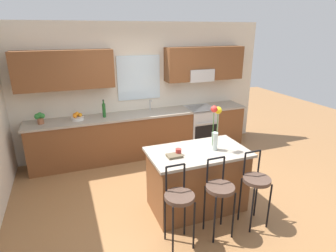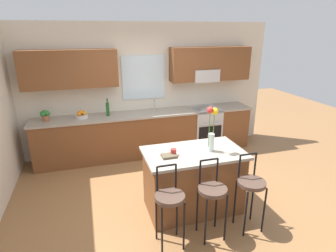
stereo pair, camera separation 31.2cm
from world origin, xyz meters
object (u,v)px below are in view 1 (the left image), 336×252
Objects in this scene: bar_stool_near at (179,200)px; bar_stool_middle at (220,191)px; mug_ceramic at (178,152)px; bottle_olive_oil at (104,110)px; bar_stool_far at (256,183)px; fruit_bowl_oranges at (77,117)px; cookbook at (174,156)px; oven_range at (200,127)px; kitchen_island at (197,179)px; flower_vase at (215,127)px; potted_plant_small at (40,117)px.

bar_stool_middle is at bearing 0.00° from bar_stool_near.
bottle_olive_oil is (-0.69, 2.11, 0.10)m from mug_ceramic.
bar_stool_far is 3.42m from fruit_bowl_oranges.
mug_ceramic is 0.09m from cookbook.
cookbook is at bearing -124.79° from oven_range.
bar_stool_near is at bearing -80.65° from bottle_olive_oil.
cookbook reaches higher than oven_range.
bottle_olive_oil reaches higher than cookbook.
bar_stool_near reaches higher than kitchen_island.
bar_stool_near reaches higher than oven_range.
fruit_bowl_oranges is at bearing 125.68° from kitchen_island.
bar_stool_near is 2.97× the size of bottle_olive_oil.
kitchen_island is 0.85m from bar_stool_near.
flower_vase is at bearing -50.93° from fruit_bowl_oranges.
bar_stool_far is at bearing -61.37° from flower_vase.
bar_stool_far reaches higher than cookbook.
potted_plant_small is (-1.76, 2.15, 0.11)m from cookbook.
fruit_bowl_oranges is (-0.95, 2.72, 0.34)m from bar_stool_near.
cookbook is at bearing -178.42° from flower_vase.
mug_ceramic is at bearing 144.96° from bar_stool_far.
kitchen_island is 5.88× the size of fruit_bowl_oranges.
flower_vase is at bearing -60.05° from bottle_olive_oil.
oven_range is 2.64m from fruit_bowl_oranges.
kitchen_island is 0.65m from bar_stool_middle.
bar_stool_near is 1.00× the size of bar_stool_far.
mug_ceramic is 2.80m from potted_plant_small.
bar_stool_middle reaches higher than cookbook.
bar_stool_middle is at bearing -111.80° from flower_vase.
bar_stool_far is (-0.54, -2.69, 0.18)m from oven_range.
bar_stool_near is 3.18m from potted_plant_small.
bar_stool_middle is (-0.00, -0.63, 0.17)m from kitchen_island.
kitchen_island is 7.05× the size of cookbook.
mug_ceramic is 0.37× the size of fruit_bowl_oranges.
kitchen_island is 0.83m from flower_vase.
mug_ceramic is (0.24, 0.60, 0.33)m from bar_stool_near.
flower_vase reaches higher than cookbook.
cookbook is 0.83× the size of fruit_bowl_oranges.
cookbook reaches higher than kitchen_island.
bar_stool_middle is (0.55, 0.00, 0.00)m from bar_stool_near.
fruit_bowl_oranges is (-1.50, 2.72, 0.34)m from bar_stool_middle.
flower_vase reaches higher than potted_plant_small.
bar_stool_near is (-1.64, -2.69, 0.18)m from oven_range.
bar_stool_middle reaches higher than mug_ceramic.
bar_stool_near is at bearing -111.57° from mug_ceramic.
flower_vase is at bearing 1.58° from cookbook.
bar_stool_near is 0.73m from mug_ceramic.
bar_stool_far is at bearing 0.00° from bar_stool_near.
potted_plant_small reaches higher than bar_stool_near.
potted_plant_small reaches higher than oven_range.
bottle_olive_oil is at bearing 119.67° from bar_stool_far.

